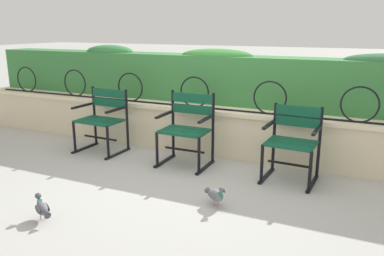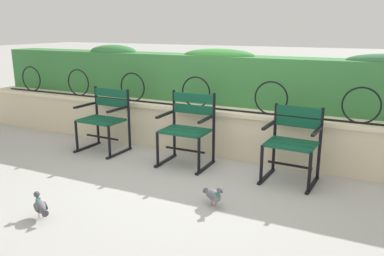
{
  "view_description": "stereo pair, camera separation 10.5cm",
  "coord_description": "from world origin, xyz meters",
  "px_view_note": "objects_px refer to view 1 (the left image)",
  "views": [
    {
      "loc": [
        1.82,
        -3.8,
        1.68
      ],
      "look_at": [
        0.0,
        0.13,
        0.55
      ],
      "focal_mm": 36.41,
      "sensor_mm": 36.0,
      "label": 1
    },
    {
      "loc": [
        1.92,
        -3.75,
        1.68
      ],
      "look_at": [
        0.0,
        0.13,
        0.55
      ],
      "focal_mm": 36.41,
      "sensor_mm": 36.0,
      "label": 2
    }
  ],
  "objects_px": {
    "park_chair_centre": "(187,127)",
    "park_chair_right": "(293,141)",
    "pigeon_near_chairs": "(216,195)",
    "pigeon_far_side": "(42,208)",
    "park_chair_left": "(103,118)"
  },
  "relations": [
    {
      "from": "park_chair_right",
      "to": "pigeon_near_chairs",
      "type": "bearing_deg",
      "value": -117.64
    },
    {
      "from": "park_chair_left",
      "to": "park_chair_centre",
      "type": "xyz_separation_m",
      "value": [
        1.29,
        0.0,
        0.01
      ]
    },
    {
      "from": "pigeon_near_chairs",
      "to": "pigeon_far_side",
      "type": "xyz_separation_m",
      "value": [
        -1.3,
        -0.92,
        0.0
      ]
    },
    {
      "from": "park_chair_centre",
      "to": "park_chair_right",
      "type": "relative_size",
      "value": 1.08
    },
    {
      "from": "park_chair_centre",
      "to": "pigeon_near_chairs",
      "type": "xyz_separation_m",
      "value": [
        0.77,
        -0.97,
        -0.36
      ]
    },
    {
      "from": "park_chair_left",
      "to": "pigeon_far_side",
      "type": "distance_m",
      "value": 2.06
    },
    {
      "from": "park_chair_left",
      "to": "pigeon_near_chairs",
      "type": "relative_size",
      "value": 3.27
    },
    {
      "from": "pigeon_near_chairs",
      "to": "pigeon_far_side",
      "type": "relative_size",
      "value": 0.96
    },
    {
      "from": "park_chair_right",
      "to": "pigeon_near_chairs",
      "type": "xyz_separation_m",
      "value": [
        -0.52,
        -1.0,
        -0.34
      ]
    },
    {
      "from": "pigeon_near_chairs",
      "to": "park_chair_centre",
      "type": "bearing_deg",
      "value": 128.57
    },
    {
      "from": "park_chair_centre",
      "to": "pigeon_far_side",
      "type": "bearing_deg",
      "value": -105.7
    },
    {
      "from": "park_chair_right",
      "to": "pigeon_far_side",
      "type": "height_order",
      "value": "park_chair_right"
    },
    {
      "from": "park_chair_left",
      "to": "park_chair_centre",
      "type": "relative_size",
      "value": 0.96
    },
    {
      "from": "park_chair_centre",
      "to": "park_chair_right",
      "type": "bearing_deg",
      "value": 1.24
    },
    {
      "from": "park_chair_centre",
      "to": "park_chair_right",
      "type": "height_order",
      "value": "park_chair_centre"
    }
  ]
}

